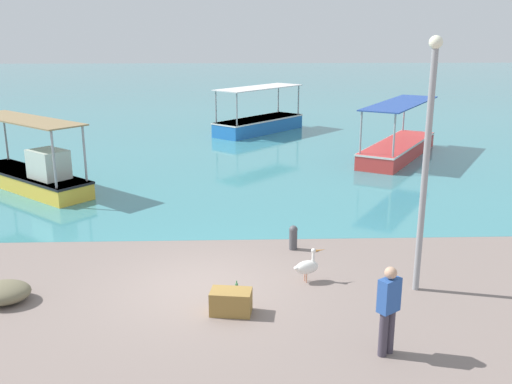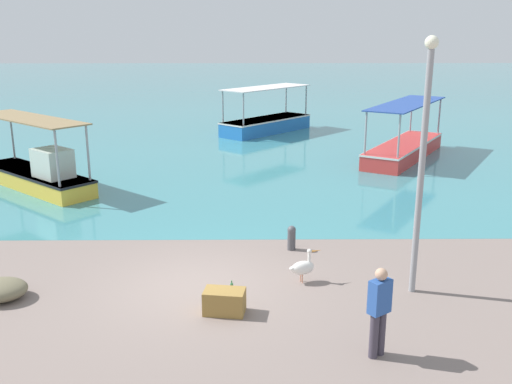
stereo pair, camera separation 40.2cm
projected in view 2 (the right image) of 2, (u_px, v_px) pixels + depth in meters
The scene contains 12 objects.
ground at pixel (195, 286), 12.99m from camera, with size 120.00×120.00×0.00m, color gray.
harbor_water at pixel (238, 87), 59.17m from camera, with size 110.00×90.00×0.00m, color teal.
fishing_boat_far_right at pixel (266, 123), 32.54m from camera, with size 5.37×5.64×2.56m.
fishing_boat_outer at pixel (404, 147), 25.95m from camera, with size 5.09×6.84×2.50m.
fishing_boat_center at pixel (38, 173), 20.82m from camera, with size 5.34×4.95×2.60m.
pelican at pixel (303, 267), 13.11m from camera, with size 0.79×0.45×0.80m.
lamp_post at pixel (423, 154), 11.91m from camera, with size 0.28×0.28×5.53m.
mooring_bollard at pixel (292, 237), 15.08m from camera, with size 0.23×0.23×0.66m.
fisherman_standing at pixel (379, 310), 9.98m from camera, with size 0.45×0.41×1.69m.
net_pile at pixel (1, 290), 12.32m from camera, with size 1.14×0.97×0.44m, color #6D664C.
cargo_crate at pixel (224, 302), 11.71m from camera, with size 0.84×0.51×0.50m, color olive.
glass_bottle at pixel (232, 287), 12.69m from camera, with size 0.07×0.07×0.27m.
Camera 2 is at (1.26, -11.93, 5.61)m, focal length 40.00 mm.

